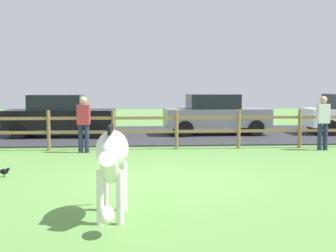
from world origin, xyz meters
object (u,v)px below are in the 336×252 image
at_px(zebra, 112,157).
at_px(crow_on_grass, 5,171).
at_px(parked_car_grey, 215,114).
at_px(parked_car_black, 60,115).
at_px(visitor_left_of_tree, 84,122).
at_px(visitor_right_of_tree, 323,120).

bearing_deg(zebra, crow_on_grass, 124.07).
height_order(zebra, parked_car_grey, parked_car_grey).
xyz_separation_m(parked_car_black, visitor_left_of_tree, (1.24, -4.18, 0.06)).
xyz_separation_m(parked_car_black, visitor_right_of_tree, (8.42, -4.17, 0.06)).
bearing_deg(visitor_right_of_tree, parked_car_black, 153.64).
relative_size(crow_on_grass, parked_car_grey, 0.05).
bearing_deg(zebra, parked_car_grey, 73.09).
relative_size(visitor_left_of_tree, visitor_right_of_tree, 1.00).
distance_m(parked_car_grey, visitor_left_of_tree, 6.54).
height_order(parked_car_black, parked_car_grey, same).
xyz_separation_m(zebra, crow_on_grass, (-2.42, 3.58, -0.80)).
xyz_separation_m(crow_on_grass, parked_car_black, (0.13, 7.97, 0.72)).
distance_m(parked_car_black, visitor_right_of_tree, 9.39).
bearing_deg(parked_car_grey, parked_car_black, -176.27).
bearing_deg(visitor_right_of_tree, parked_car_grey, 118.69).
bearing_deg(parked_car_grey, visitor_left_of_tree, -135.68).
relative_size(zebra, visitor_right_of_tree, 1.18).
height_order(crow_on_grass, visitor_left_of_tree, visitor_left_of_tree).
bearing_deg(zebra, visitor_right_of_tree, 50.32).
bearing_deg(parked_car_black, crow_on_grass, -90.91).
bearing_deg(parked_car_grey, visitor_right_of_tree, -61.31).
bearing_deg(visitor_left_of_tree, parked_car_black, 106.56).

